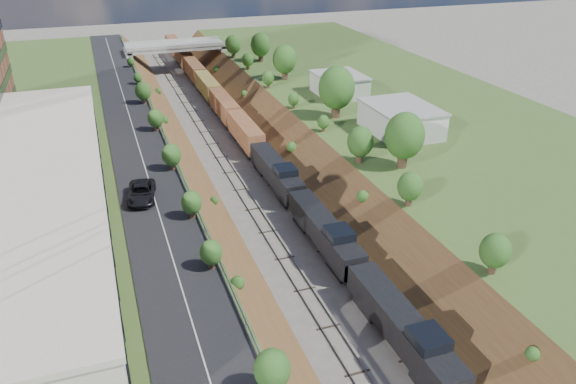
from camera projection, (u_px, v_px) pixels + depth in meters
name	position (u px, v px, depth m)	size (l,w,h in m)	color
platform_left	(12.00, 177.00, 78.29)	(44.00, 180.00, 5.00)	#435E26
platform_right	(424.00, 125.00, 97.92)	(44.00, 180.00, 5.00)	#435E26
embankment_left	(172.00, 172.00, 85.93)	(7.07, 180.00, 7.07)	brown
embankment_right	(306.00, 154.00, 92.47)	(7.07, 180.00, 7.07)	brown
rail_left_track	(225.00, 164.00, 88.39)	(1.58, 180.00, 0.18)	gray
rail_right_track	(257.00, 160.00, 89.94)	(1.58, 180.00, 0.18)	gray
road	(138.00, 145.00, 82.37)	(8.00, 180.00, 0.10)	black
guardrail	(166.00, 139.00, 83.20)	(0.10, 171.00, 0.70)	#99999E
commercial_building	(34.00, 200.00, 58.49)	(14.30, 62.30, 7.00)	brown
overpass	(176.00, 52.00, 139.56)	(24.50, 8.30, 7.40)	gray
white_building_near	(401.00, 120.00, 86.33)	(9.00, 12.00, 4.00)	silver
white_building_far	(339.00, 85.00, 104.91)	(8.00, 10.00, 3.60)	silver
tree_right_large	(405.00, 136.00, 73.18)	(5.25, 5.25, 7.61)	#473323
tree_left_crest	(227.00, 276.00, 48.71)	(2.45, 2.45, 3.55)	#473323
freight_train	(225.00, 108.00, 106.73)	(2.84, 145.18, 4.55)	black
suv	(141.00, 192.00, 65.85)	(3.05, 6.61, 1.84)	black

